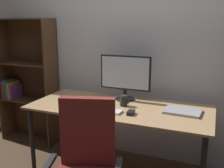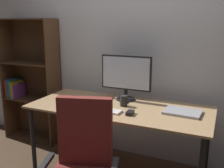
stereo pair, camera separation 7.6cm
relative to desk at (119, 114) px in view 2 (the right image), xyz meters
name	(u,v)px [view 2 (the right image)]	position (x,y,z in m)	size (l,w,h in m)	color
back_wall	(138,44)	(0.00, 0.55, 0.63)	(6.40, 0.10, 2.60)	silver
desk	(119,114)	(0.00, 0.00, 0.00)	(1.74, 0.76, 0.74)	tan
monitor	(126,75)	(-0.02, 0.24, 0.34)	(0.54, 0.20, 0.47)	black
keyboard	(106,110)	(-0.06, -0.18, 0.08)	(0.29, 0.11, 0.02)	silver
mouse	(130,113)	(0.17, -0.17, 0.09)	(0.06, 0.10, 0.03)	black
coffee_mug	(124,101)	(0.03, 0.03, 0.13)	(0.09, 0.07, 0.10)	black
laptop	(183,112)	(0.59, 0.05, 0.09)	(0.32, 0.23, 0.02)	#99999E
paper_sheet	(81,111)	(-0.27, -0.26, 0.08)	(0.21, 0.30, 0.00)	white
bookshelf	(31,82)	(-1.41, 0.38, 0.11)	(0.76, 0.28, 1.58)	#4C331E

